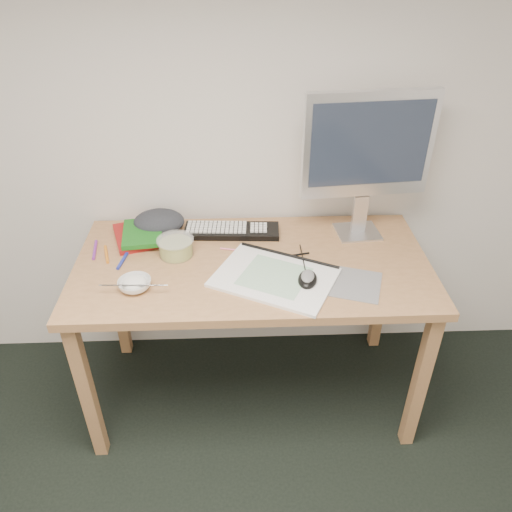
% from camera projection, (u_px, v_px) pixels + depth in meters
% --- Properties ---
extents(room_shell, '(3.60, 3.60, 3.60)m').
position_uv_depth(room_shell, '(150.00, 477.00, 0.33)').
color(room_shell, silver).
rests_on(room_shell, ground).
extents(desk, '(1.40, 0.70, 0.75)m').
position_uv_depth(desk, '(252.00, 278.00, 2.02)').
color(desk, tan).
rests_on(desk, ground).
extents(mousepad, '(0.27, 0.26, 0.00)m').
position_uv_depth(mousepad, '(351.00, 283.00, 1.85)').
color(mousepad, gray).
rests_on(mousepad, desk).
extents(sketchpad, '(0.52, 0.47, 0.01)m').
position_uv_depth(sketchpad, '(274.00, 277.00, 1.87)').
color(sketchpad, white).
rests_on(sketchpad, desk).
extents(keyboard, '(0.41, 0.15, 0.02)m').
position_uv_depth(keyboard, '(232.00, 231.00, 2.15)').
color(keyboard, black).
rests_on(keyboard, desk).
extents(monitor, '(0.52, 0.18, 0.61)m').
position_uv_depth(monitor, '(368.00, 149.00, 1.94)').
color(monitor, silver).
rests_on(monitor, desk).
extents(mouse, '(0.09, 0.13, 0.04)m').
position_uv_depth(mouse, '(308.00, 277.00, 1.84)').
color(mouse, black).
rests_on(mouse, sketchpad).
extents(rice_bowl, '(0.13, 0.13, 0.04)m').
position_uv_depth(rice_bowl, '(135.00, 285.00, 1.82)').
color(rice_bowl, silver).
rests_on(rice_bowl, desk).
extents(chopsticks, '(0.23, 0.03, 0.02)m').
position_uv_depth(chopsticks, '(133.00, 285.00, 1.78)').
color(chopsticks, silver).
rests_on(chopsticks, rice_bowl).
extents(fruit_tub, '(0.15, 0.15, 0.07)m').
position_uv_depth(fruit_tub, '(176.00, 247.00, 1.99)').
color(fruit_tub, '#F0CA54').
rests_on(fruit_tub, desk).
extents(book_red, '(0.24, 0.27, 0.02)m').
position_uv_depth(book_red, '(137.00, 236.00, 2.11)').
color(book_red, maroon).
rests_on(book_red, desk).
extents(book_green, '(0.19, 0.24, 0.02)m').
position_uv_depth(book_green, '(143.00, 233.00, 2.09)').
color(book_green, '#186218').
rests_on(book_green, book_red).
extents(cloth_lump, '(0.22, 0.19, 0.08)m').
position_uv_depth(cloth_lump, '(159.00, 222.00, 2.16)').
color(cloth_lump, '#25272D').
rests_on(cloth_lump, desk).
extents(pencil_pink, '(0.17, 0.05, 0.01)m').
position_uv_depth(pencil_pink, '(241.00, 250.00, 2.03)').
color(pencil_pink, pink).
rests_on(pencil_pink, desk).
extents(pencil_tan, '(0.17, 0.07, 0.01)m').
position_uv_depth(pencil_tan, '(262.00, 252.00, 2.03)').
color(pencil_tan, tan).
rests_on(pencil_tan, desk).
extents(pencil_black, '(0.19, 0.05, 0.01)m').
position_uv_depth(pencil_black, '(286.00, 256.00, 2.00)').
color(pencil_black, black).
rests_on(pencil_black, desk).
extents(marker_blue, '(0.04, 0.14, 0.01)m').
position_uv_depth(marker_blue, '(124.00, 258.00, 1.98)').
color(marker_blue, '#1D2BA1').
rests_on(marker_blue, desk).
extents(marker_orange, '(0.05, 0.12, 0.01)m').
position_uv_depth(marker_orange, '(106.00, 254.00, 2.01)').
color(marker_orange, orange).
rests_on(marker_orange, desk).
extents(marker_purple, '(0.03, 0.14, 0.01)m').
position_uv_depth(marker_purple, '(95.00, 250.00, 2.03)').
color(marker_purple, purple).
rests_on(marker_purple, desk).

